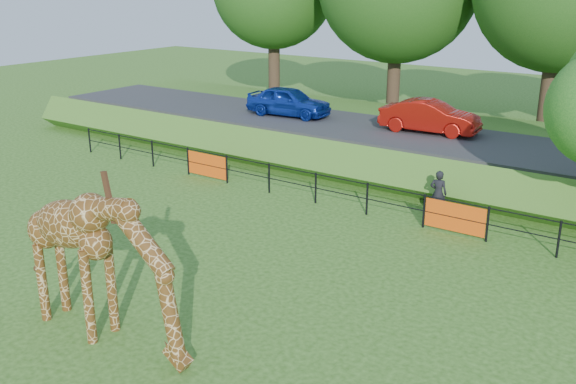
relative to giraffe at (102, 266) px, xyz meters
name	(u,v)px	position (x,y,z in m)	size (l,w,h in m)	color
ground	(203,312)	(0.93, 1.99, -1.70)	(90.00, 90.00, 0.00)	#2C5314
giraffe	(102,266)	(0.00, 0.00, 0.00)	(4.76, 0.87, 3.40)	#5A3512
perimeter_fence	(367,199)	(0.93, 9.99, -1.15)	(28.07, 0.10, 1.10)	black
embankment	(453,149)	(0.93, 17.49, -1.05)	(40.00, 9.00, 1.30)	#2C5314
road	(440,139)	(0.93, 15.99, -0.34)	(40.00, 5.00, 0.12)	#2D2D30
car_blue	(289,101)	(-6.47, 16.09, 0.39)	(1.58, 3.93, 1.34)	#1538B2
car_red	(430,117)	(0.18, 16.61, 0.38)	(1.40, 4.01, 1.32)	#B2150C
visitor	(438,193)	(2.86, 11.26, -0.93)	(0.56, 0.37, 1.54)	black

